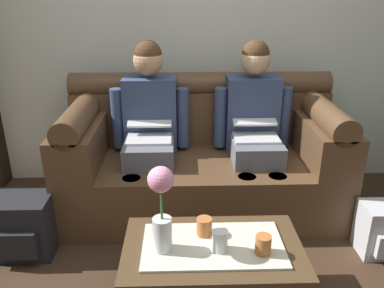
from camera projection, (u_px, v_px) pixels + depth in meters
name	position (u px, v px, depth m)	size (l,w,h in m)	color
back_wall_patterned	(199.00, 2.00, 3.00)	(6.00, 0.12, 2.90)	silver
couch	(202.00, 159.00, 2.91)	(1.95, 0.88, 0.96)	#513823
person_left	(150.00, 123.00, 2.79)	(0.56, 0.67, 1.22)	#595B66
person_right	(254.00, 122.00, 2.81)	(0.56, 0.67, 1.22)	#595B66
coffee_table	(213.00, 254.00, 1.96)	(0.89, 0.54, 0.38)	#47331E
flower_vase	(161.00, 205.00, 1.81)	(0.12, 0.12, 0.44)	silver
cup_near_left	(204.00, 226.00, 2.00)	(0.08, 0.08, 0.09)	#B26633
cup_near_right	(220.00, 240.00, 1.87)	(0.08, 0.08, 0.11)	silver
cup_far_center	(263.00, 245.00, 1.85)	(0.08, 0.08, 0.09)	#B26633
backpack_left	(24.00, 227.00, 2.42)	(0.35, 0.31, 0.38)	black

